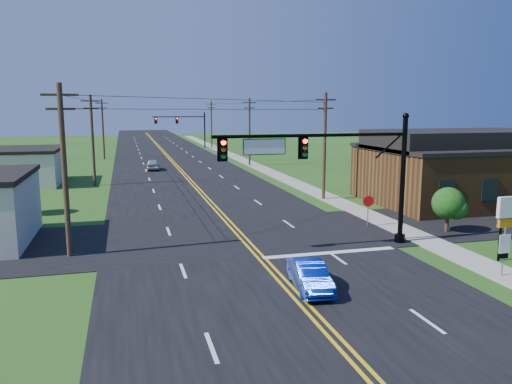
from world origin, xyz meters
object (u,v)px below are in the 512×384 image
object	(u,v)px
blue_car	(310,276)
signal_mast_main	(330,164)
signal_mast_far	(182,124)
route_sign	(504,248)
stop_sign	(368,204)

from	to	relation	value
blue_car	signal_mast_main	bearing A→B (deg)	66.09
signal_mast_far	route_sign	bearing A→B (deg)	-85.79
signal_mast_main	signal_mast_far	world-z (taller)	same
signal_mast_far	stop_sign	xyz separation A→B (m)	(4.35, -68.02, -3.03)
stop_sign	signal_mast_far	bearing A→B (deg)	105.17
blue_car	route_sign	size ratio (longest dim) A/B	1.56
signal_mast_main	signal_mast_far	distance (m)	72.00
route_sign	stop_sign	distance (m)	10.64
route_sign	blue_car	bearing A→B (deg)	174.38
blue_car	stop_sign	size ratio (longest dim) A/B	1.76
signal_mast_far	blue_car	xyz separation A→B (m)	(-3.45, -77.84, -3.94)
route_sign	stop_sign	size ratio (longest dim) A/B	1.12
blue_car	route_sign	bearing A→B (deg)	1.43
signal_mast_far	blue_car	world-z (taller)	signal_mast_far
blue_car	route_sign	xyz separation A→B (m)	(9.23, -0.73, 0.77)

